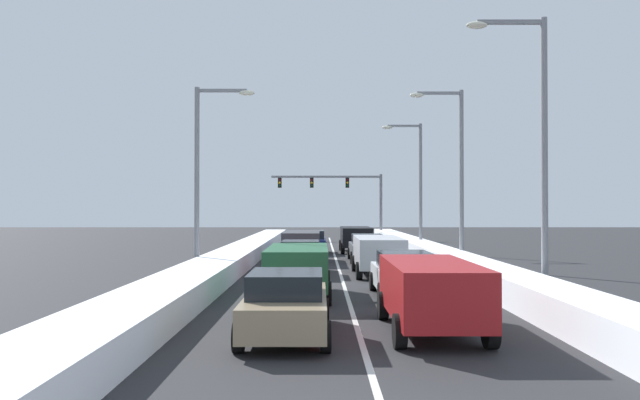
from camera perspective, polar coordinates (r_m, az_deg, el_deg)
The scene contains 19 objects.
ground_plane at distance 27.85m, azimuth 1.62°, elevation -6.85°, with size 133.17×133.17×0.00m, color #28282B.
lane_stripe_between_right_lane_and_center_lane at distance 32.95m, azimuth 1.33°, elevation -5.90°, with size 0.14×56.34×0.01m, color silver.
snow_bank_right_shoulder at distance 33.48m, azimuth 10.47°, elevation -5.06°, with size 1.63×56.34×0.88m, color white.
snow_bank_left_shoulder at distance 33.19m, azimuth -7.90°, elevation -5.15°, with size 2.01×56.34×0.82m, color white.
suv_red_right_lane_nearest at distance 14.93m, azimuth 9.97°, elevation -8.21°, with size 2.16×4.90×1.67m.
sedan_white_right_lane_second at distance 20.68m, azimuth 7.52°, elevation -6.84°, with size 2.00×4.50×1.51m.
suv_silver_right_lane_third at distance 27.16m, azimuth 5.18°, elevation -4.85°, with size 2.16×4.90×1.67m.
sedan_gray_right_lane_fourth at distance 34.12m, azimuth 4.13°, elevation -4.44°, with size 2.00×4.50×1.51m.
suv_black_right_lane_fifth at distance 41.21m, azimuth 3.10°, elevation -3.45°, with size 2.16×4.90×1.67m.
sedan_tan_center_lane_nearest at distance 14.22m, azimuth -3.43°, elevation -9.63°, with size 2.00×4.50×1.51m.
suv_green_center_lane_second at distance 20.35m, azimuth -2.35°, elevation -6.23°, with size 2.16×4.90×1.67m.
sedan_maroon_center_lane_third at distance 27.47m, azimuth -2.08°, elevation -5.33°, with size 2.00×4.50×1.51m.
suv_charcoal_center_lane_fourth at distance 33.61m, azimuth -1.99°, elevation -4.07°, with size 2.16×4.90×1.67m.
sedan_navy_center_lane_fifth at distance 39.73m, azimuth -1.08°, elevation -3.92°, with size 2.00×4.50×1.51m.
traffic_light_gantry at distance 58.46m, azimuth 1.78°, elevation 0.98°, with size 10.60×0.47×6.20m.
street_lamp_right_near at distance 21.34m, azimuth 19.04°, elevation 5.95°, with size 2.66×0.36×9.21m.
street_lamp_right_mid at distance 31.05m, azimuth 12.14°, elevation 3.45°, with size 2.66×0.36×8.81m.
street_lamp_right_far at distance 41.03m, azimuth 8.59°, elevation 2.24°, with size 2.66×0.36×8.56m.
street_lamp_left_mid at distance 27.53m, azimuth -10.92°, elevation 3.43°, with size 2.66×0.36×8.30m.
Camera 1 is at (-0.91, -7.19, 2.96)m, focal length 34.39 mm.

